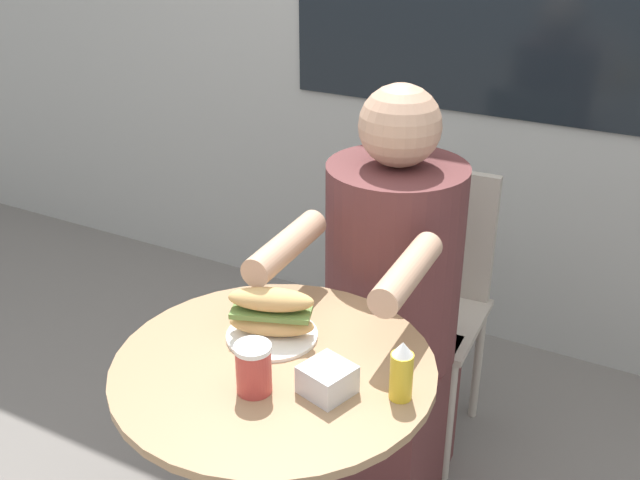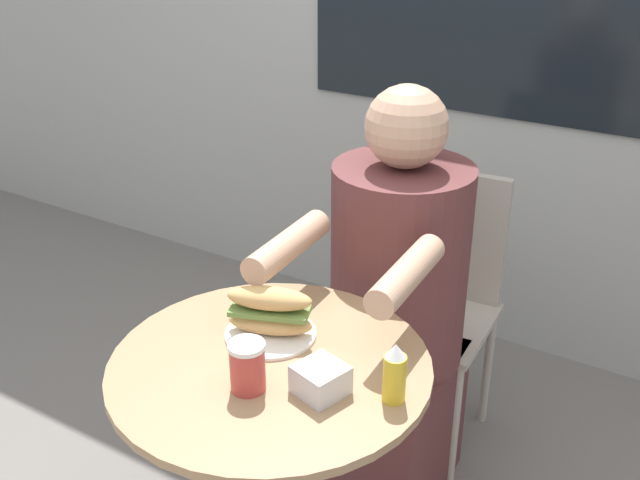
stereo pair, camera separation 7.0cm
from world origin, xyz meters
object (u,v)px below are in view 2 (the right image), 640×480
at_px(cafe_table, 273,439).
at_px(seated_diner, 391,336).
at_px(drink_cup, 247,366).
at_px(condiment_bottle, 395,373).
at_px(sandwich_on_plate, 270,315).
at_px(diner_chair, 439,284).

xyz_separation_m(cafe_table, seated_diner, (0.02, 0.54, -0.02)).
xyz_separation_m(drink_cup, condiment_bottle, (0.26, 0.12, 0.01)).
bearing_deg(sandwich_on_plate, cafe_table, -56.04).
bearing_deg(cafe_table, seated_diner, 87.49).
relative_size(seated_diner, sandwich_on_plate, 6.01).
xyz_separation_m(cafe_table, diner_chair, (0.02, 0.89, -0.03)).
xyz_separation_m(diner_chair, sandwich_on_plate, (-0.07, -0.80, 0.28)).
height_order(sandwich_on_plate, drink_cup, sandwich_on_plate).
height_order(diner_chair, drink_cup, diner_chair).
distance_m(diner_chair, condiment_bottle, 0.95).
bearing_deg(drink_cup, condiment_bottle, 24.30).
distance_m(cafe_table, drink_cup, 0.28).
xyz_separation_m(sandwich_on_plate, drink_cup, (0.07, -0.18, 0.00)).
relative_size(seated_diner, drink_cup, 11.58).
bearing_deg(condiment_bottle, drink_cup, -155.70).
bearing_deg(sandwich_on_plate, diner_chair, 84.79).
xyz_separation_m(diner_chair, drink_cup, (-0.00, -0.98, 0.28)).
bearing_deg(diner_chair, cafe_table, 85.79).
relative_size(seated_diner, condiment_bottle, 9.57).
bearing_deg(cafe_table, drink_cup, -81.03).
relative_size(drink_cup, condiment_bottle, 0.83).
distance_m(cafe_table, condiment_bottle, 0.38).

